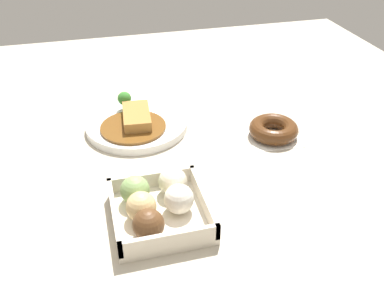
% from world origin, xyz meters
% --- Properties ---
extents(ground_plane, '(1.60, 1.60, 0.00)m').
position_xyz_m(ground_plane, '(0.00, 0.00, 0.00)').
color(ground_plane, '#B2A893').
extents(curry_plate, '(0.24, 0.24, 0.06)m').
position_xyz_m(curry_plate, '(-0.14, -0.06, 0.01)').
color(curry_plate, white).
rests_on(curry_plate, ground_plane).
extents(donut_box, '(0.17, 0.16, 0.06)m').
position_xyz_m(donut_box, '(0.17, -0.07, 0.03)').
color(donut_box, beige).
rests_on(donut_box, ground_plane).
extents(chocolate_ring_donut, '(0.12, 0.12, 0.04)m').
position_xyz_m(chocolate_ring_donut, '(-0.03, 0.23, 0.02)').
color(chocolate_ring_donut, white).
rests_on(chocolate_ring_donut, ground_plane).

